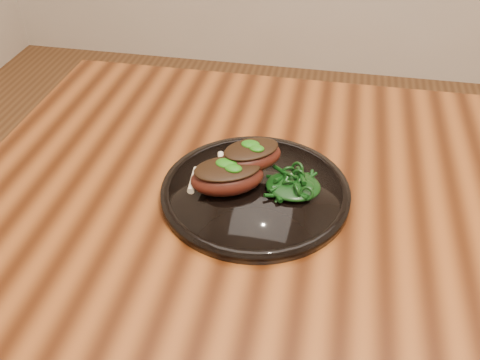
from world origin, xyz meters
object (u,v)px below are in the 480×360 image
desk (444,250)px  plate (255,192)px  lamb_chop_front (227,176)px  greens_heap (293,183)px

desk → plate: bearing=-176.2°
plate → lamb_chop_front: (-0.04, -0.01, 0.03)m
greens_heap → plate: bearing=-174.8°
desk → greens_heap: size_ratio=18.44×
lamb_chop_front → desk: bearing=5.1°
greens_heap → lamb_chop_front: bearing=-171.1°
plate → greens_heap: size_ratio=3.47×
plate → greens_heap: (0.06, 0.01, 0.02)m
desk → plate: (-0.31, -0.02, 0.09)m
desk → greens_heap: greens_heap is taller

